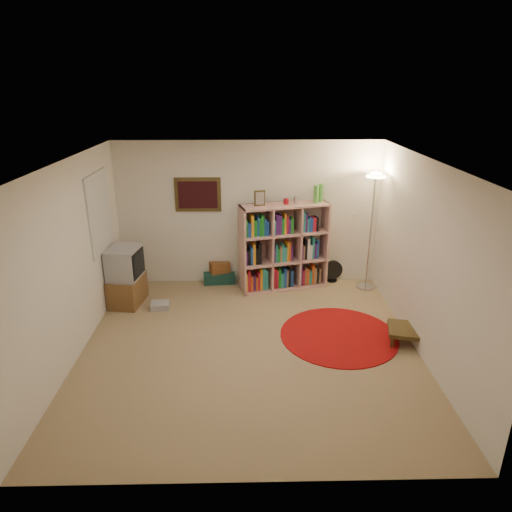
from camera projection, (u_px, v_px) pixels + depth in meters
The scene contains 12 objects.
room at pixel (245, 260), 5.81m from camera, with size 4.54×4.54×2.54m.
bookshelf at pixel (282, 248), 7.80m from camera, with size 1.55×0.78×1.79m.
floor_lamp at pixel (374, 193), 7.43m from camera, with size 0.50×0.50×2.03m.
floor_fan at pixel (333, 271), 8.21m from camera, with size 0.35×0.22×0.39m.
tv_stand at pixel (126, 277), 7.29m from camera, with size 0.54×0.71×0.95m.
dvd_box at pixel (160, 305), 7.27m from camera, with size 0.31×0.26×0.10m.
suitcase at pixel (219, 277), 8.24m from camera, with size 0.59×0.41×0.18m.
wicker_basket at pixel (219, 267), 8.18m from camera, with size 0.40×0.35×0.20m.
duffel_bag at pixel (252, 274), 8.30m from camera, with size 0.38×0.33×0.23m.
paper_towel at pixel (266, 276), 8.16m from camera, with size 0.14×0.14×0.27m.
red_rug at pixel (339, 335), 6.49m from camera, with size 1.67×1.67×0.01m.
side_table at pixel (406, 330), 6.26m from camera, with size 0.58×0.58×0.22m.
Camera 1 is at (-0.03, -5.36, 3.37)m, focal length 32.00 mm.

